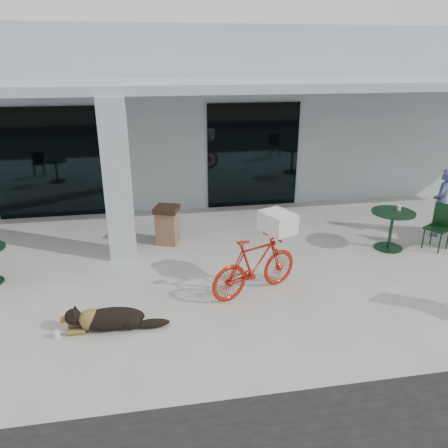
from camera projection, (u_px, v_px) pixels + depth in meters
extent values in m
plane|color=beige|center=(214.00, 309.00, 7.01)|extent=(80.00, 80.00, 0.00)
cube|color=silver|center=(174.00, 107.00, 14.00)|extent=(22.00, 7.00, 4.50)
cube|color=black|center=(52.00, 164.00, 10.58)|extent=(2.80, 0.06, 2.70)
cube|color=black|center=(253.00, 156.00, 11.38)|extent=(2.40, 0.06, 2.70)
cube|color=silver|center=(118.00, 181.00, 8.31)|extent=(0.50, 0.50, 3.12)
cube|color=silver|center=(187.00, 85.00, 9.15)|extent=(22.00, 2.80, 0.18)
imported|color=#AD200D|center=(255.00, 265.00, 7.31)|extent=(1.76, 1.11, 1.02)
cube|color=white|center=(278.00, 222.00, 7.29)|extent=(0.62, 0.70, 0.34)
cylinder|color=white|center=(57.00, 335.00, 6.26)|extent=(0.10, 0.10, 0.11)
imported|color=#475077|center=(442.00, 203.00, 9.62)|extent=(0.66, 0.64, 1.53)
cylinder|color=white|center=(399.00, 208.00, 8.99)|extent=(0.08, 0.08, 0.10)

